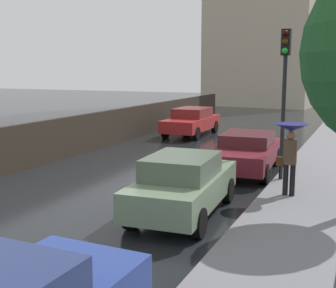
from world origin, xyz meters
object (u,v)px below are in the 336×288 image
(car_red_behind_camera, at_px, (191,121))
(traffic_light, at_px, (285,77))
(car_maroon_mid_road, at_px, (246,151))
(car_green_far_ahead, at_px, (183,184))
(pedestrian_with_umbrella_far, at_px, (291,141))

(car_red_behind_camera, height_order, traffic_light, traffic_light)
(car_maroon_mid_road, height_order, traffic_light, traffic_light)
(car_green_far_ahead, bearing_deg, pedestrian_with_umbrella_far, 43.19)
(car_maroon_mid_road, height_order, car_green_far_ahead, car_green_far_ahead)
(car_maroon_mid_road, bearing_deg, pedestrian_with_umbrella_far, -60.93)
(car_green_far_ahead, distance_m, pedestrian_with_umbrella_far, 3.19)
(car_red_behind_camera, xyz_separation_m, pedestrian_with_umbrella_far, (6.66, -10.23, 0.85))
(car_maroon_mid_road, xyz_separation_m, traffic_light, (1.37, -1.19, 2.53))
(car_maroon_mid_road, xyz_separation_m, pedestrian_with_umbrella_far, (1.88, -2.94, 0.91))
(pedestrian_with_umbrella_far, relative_size, traffic_light, 0.43)
(car_red_behind_camera, distance_m, traffic_light, 10.76)
(car_green_far_ahead, bearing_deg, car_red_behind_camera, 106.28)
(car_maroon_mid_road, bearing_deg, traffic_light, -44.59)
(traffic_light, bearing_deg, car_green_far_ahead, -111.62)
(car_maroon_mid_road, bearing_deg, car_green_far_ahead, -95.97)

